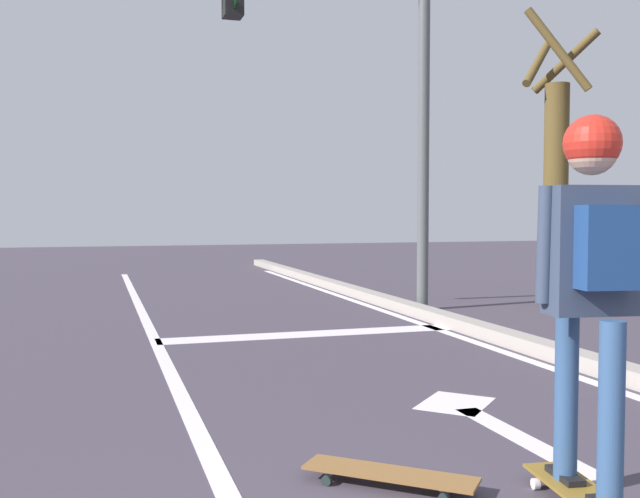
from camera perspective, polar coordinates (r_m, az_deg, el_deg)
lane_line_center at (r=6.65m, az=-11.89°, el=-8.95°), size 0.12×20.00×0.01m
lane_line_curbside at (r=7.63m, az=13.01°, el=-7.44°), size 0.12×20.00×0.01m
stop_bar at (r=8.17m, az=-0.88°, el=-6.67°), size 3.35×0.40×0.01m
lane_arrow_stem at (r=4.67m, az=15.56°, el=-14.12°), size 0.16×1.40×0.01m
lane_arrow_head at (r=5.37m, az=10.55°, el=-11.79°), size 0.71×0.71×0.01m
curb_strip at (r=7.74m, az=14.63°, el=-6.80°), size 0.24×24.00×0.14m
skateboard at (r=3.69m, az=20.10°, el=-17.76°), size 0.33×0.86×0.08m
skater at (r=3.45m, az=20.54°, el=-0.40°), size 0.47×0.63×1.71m
spare_skateboard at (r=3.77m, az=5.47°, el=-17.16°), size 0.79×0.72×0.08m
traffic_signal_mast at (r=9.94m, az=1.11°, el=14.62°), size 5.39×0.34×4.85m
roadside_tree at (r=10.92m, az=17.97°, el=5.20°), size 1.16×1.17×4.20m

